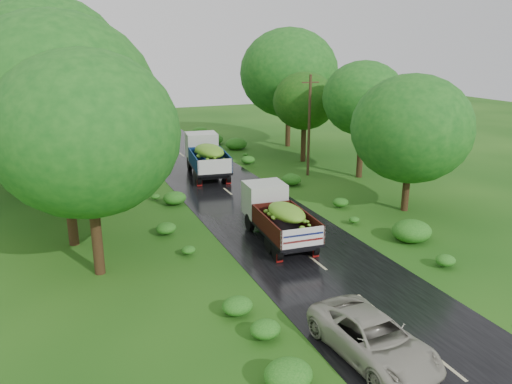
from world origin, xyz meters
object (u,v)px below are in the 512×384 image
truck_far (206,154)px  car (373,338)px  truck_near (277,213)px  utility_pole (309,125)px

truck_far → car: size_ratio=1.45×
truck_near → car: (-1.32, -9.96, -0.71)m
utility_pole → truck_near: bearing=-119.2°
truck_near → car: bearing=-93.9°
car → utility_pole: (8.71, 20.41, 3.06)m
truck_near → truck_far: (0.51, 13.39, 0.19)m
truck_near → utility_pole: bearing=58.5°
truck_near → truck_far: bearing=91.5°
truck_near → car: 10.07m
truck_near → truck_far: truck_far is taller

